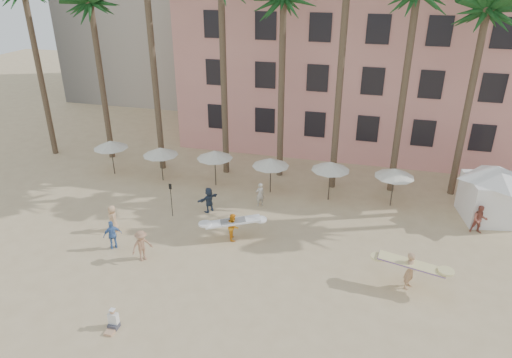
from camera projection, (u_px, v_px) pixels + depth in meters
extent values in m
plane|color=#D1B789|center=(228.00, 316.00, 20.24)|extent=(120.00, 120.00, 0.00)
cube|color=pink|center=(402.00, 48.00, 38.02)|extent=(35.00, 14.00, 16.00)
cylinder|color=brown|center=(40.00, 75.00, 35.30)|extent=(0.44, 0.44, 13.00)
cylinder|color=brown|center=(102.00, 84.00, 34.79)|extent=(0.44, 0.44, 12.00)
cylinder|color=brown|center=(155.00, 77.00, 32.33)|extent=(0.44, 0.44, 14.00)
cylinder|color=brown|center=(224.00, 83.00, 31.70)|extent=(0.44, 0.44, 13.50)
cylinder|color=brown|center=(281.00, 92.00, 31.42)|extent=(0.44, 0.44, 12.50)
cylinder|color=brown|center=(340.00, 85.00, 29.19)|extent=(0.44, 0.44, 14.50)
cylinder|color=brown|center=(403.00, 98.00, 29.01)|extent=(0.44, 0.44, 13.00)
cylinder|color=brown|center=(467.00, 108.00, 28.73)|extent=(0.44, 0.44, 12.00)
cylinder|color=#332B23|center=(113.00, 158.00, 33.70)|extent=(0.07, 0.07, 2.50)
cone|color=silver|center=(111.00, 144.00, 33.23)|extent=(2.50, 2.50, 0.55)
cylinder|color=#332B23|center=(162.00, 165.00, 32.70)|extent=(0.07, 0.07, 2.40)
cone|color=silver|center=(160.00, 151.00, 32.25)|extent=(2.50, 2.50, 0.55)
cylinder|color=#332B23|center=(215.00, 169.00, 31.92)|extent=(0.07, 0.07, 2.50)
cone|color=silver|center=(215.00, 154.00, 31.46)|extent=(2.50, 2.50, 0.55)
cylinder|color=#332B23|center=(270.00, 176.00, 30.92)|extent=(0.07, 0.07, 2.40)
cone|color=silver|center=(271.00, 162.00, 30.48)|extent=(2.50, 2.50, 0.55)
cylinder|color=#332B23|center=(329.00, 182.00, 29.86)|extent=(0.07, 0.07, 2.60)
cone|color=silver|center=(331.00, 166.00, 29.37)|extent=(2.50, 2.50, 0.55)
cylinder|color=#332B23|center=(393.00, 188.00, 29.12)|extent=(0.07, 0.07, 2.50)
cone|color=silver|center=(395.00, 173.00, 28.66)|extent=(2.50, 2.50, 0.55)
cube|color=white|center=(491.00, 199.00, 27.63)|extent=(3.48, 3.48, 2.60)
cone|color=white|center=(497.00, 173.00, 26.90)|extent=(5.23, 5.23, 0.90)
imported|color=tan|center=(410.00, 271.00, 21.69)|extent=(0.72, 0.83, 1.93)
cube|color=beige|center=(411.00, 264.00, 21.53)|extent=(3.14, 1.12, 0.37)
imported|color=#FFA01A|center=(233.00, 227.00, 25.69)|extent=(0.87, 0.96, 1.60)
cube|color=white|center=(233.00, 222.00, 25.56)|extent=(3.16, 1.96, 0.32)
imported|color=#A85546|center=(480.00, 220.00, 26.27)|extent=(0.88, 0.70, 1.74)
imported|color=#34435B|center=(209.00, 200.00, 28.60)|extent=(1.21, 1.57, 1.65)
imported|color=#B9B1A3|center=(260.00, 194.00, 29.32)|extent=(0.69, 0.68, 1.61)
imported|color=#AB7A5B|center=(142.00, 246.00, 23.80)|extent=(1.20, 1.29, 1.75)
imported|color=tan|center=(113.00, 218.00, 26.51)|extent=(0.92, 0.94, 1.63)
imported|color=#5583C7|center=(113.00, 235.00, 24.82)|extent=(1.02, 0.96, 1.69)
cylinder|color=black|center=(171.00, 201.00, 27.95)|extent=(0.04, 0.04, 2.10)
cube|color=black|center=(170.00, 186.00, 27.53)|extent=(0.18, 0.03, 0.35)
cube|color=#3F3F4C|center=(114.00, 326.00, 19.55)|extent=(0.42, 0.39, 0.22)
cube|color=tan|center=(110.00, 332.00, 19.29)|extent=(0.37, 0.42, 0.11)
cube|color=white|center=(113.00, 318.00, 19.44)|extent=(0.41, 0.24, 0.52)
sphere|color=tan|center=(112.00, 312.00, 19.29)|extent=(0.22, 0.22, 0.22)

